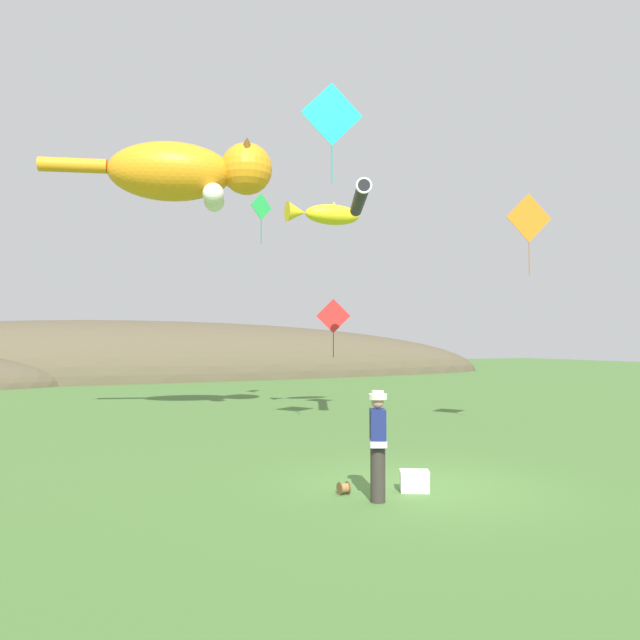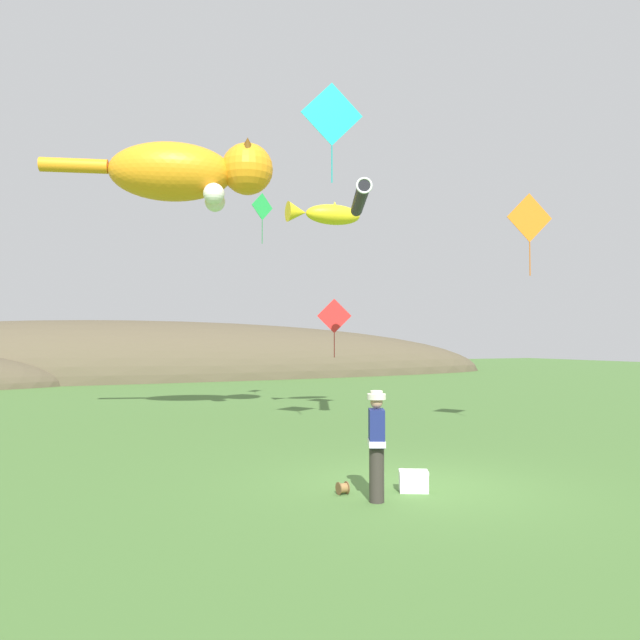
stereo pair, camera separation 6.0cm
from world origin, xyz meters
TOP-DOWN VIEW (x-y plane):
  - ground_plane at (0.00, 0.00)m, footprint 120.00×120.00m
  - distant_hill_ridge at (-1.81, 33.32)m, footprint 57.79×13.13m
  - festival_attendant at (-1.17, -0.61)m, footprint 0.42×0.49m
  - kite_spool at (-1.44, 0.06)m, footprint 0.17×0.21m
  - picnic_cooler at (-0.26, -0.29)m, footprint 0.59×0.52m
  - kite_giant_cat at (-1.70, 10.25)m, footprint 6.96×3.09m
  - kite_fish_windsock at (2.73, 9.39)m, footprint 2.61×0.95m
  - kite_tube_streamer at (2.29, 6.18)m, footprint 1.70×3.06m
  - kite_diamond_teal at (0.32, 4.02)m, footprint 1.50×0.37m
  - kite_diamond_red at (4.09, 11.44)m, footprint 1.18×0.55m
  - kite_diamond_green at (1.79, 12.96)m, footprint 0.98×0.39m
  - kite_diamond_orange at (5.88, 3.31)m, footprint 1.28×0.33m

SIDE VIEW (x-z plane):
  - ground_plane at x=0.00m, z-range 0.00..0.00m
  - distant_hill_ridge at x=-1.81m, z-range -3.92..3.92m
  - kite_spool at x=-1.44m, z-range 0.00..0.21m
  - picnic_cooler at x=-0.26m, z-range 0.00..0.36m
  - festival_attendant at x=-1.17m, z-range 0.07..1.84m
  - kite_diamond_red at x=4.09m, z-range 2.38..4.57m
  - kite_diamond_orange at x=5.88m, z-range 4.74..6.96m
  - kite_tube_streamer at x=2.29m, z-range 6.40..6.84m
  - kite_fish_windsock at x=2.73m, z-range 6.42..7.21m
  - kite_diamond_green at x=1.79m, z-range 6.68..8.62m
  - kite_giant_cat at x=-1.70m, z-range 6.82..9.00m
  - kite_diamond_teal at x=0.32m, z-range 6.81..9.25m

